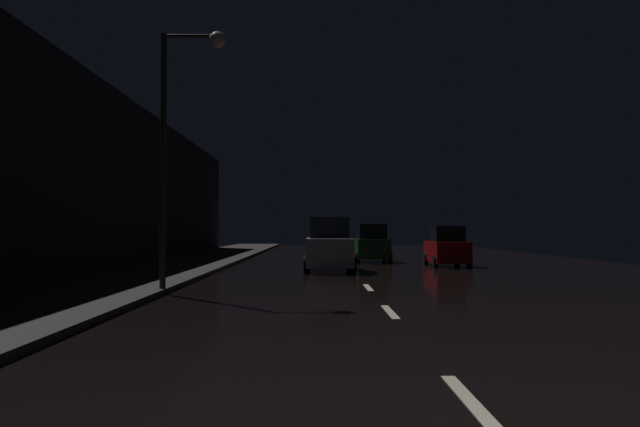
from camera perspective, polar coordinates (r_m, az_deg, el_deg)
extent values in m
cube|color=black|center=(28.04, 2.75, -4.86)|extent=(27.62, 84.00, 0.02)
cube|color=#33302D|center=(28.66, -12.68, -4.59)|extent=(4.40, 84.00, 0.15)
cube|color=black|center=(26.04, -19.90, 3.27)|extent=(0.80, 63.00, 7.54)
cube|color=beige|center=(6.84, 12.93, -15.61)|extent=(0.16, 2.20, 0.01)
cube|color=beige|center=(13.62, 6.10, -8.48)|extent=(0.16, 2.20, 0.01)
cube|color=beige|center=(19.16, 4.21, -6.43)|extent=(0.16, 2.20, 0.01)
cube|color=beige|center=(28.25, 2.73, -4.81)|extent=(0.16, 2.20, 0.01)
cylinder|color=#2D2D30|center=(17.67, -13.46, 4.24)|extent=(0.16, 0.16, 6.82)
cylinder|color=#2D2D30|center=(18.17, -11.17, 14.88)|extent=(1.40, 0.10, 0.10)
sphere|color=beige|center=(18.03, -8.91, 14.67)|extent=(0.44, 0.44, 0.44)
cube|color=silver|center=(26.60, 0.79, -3.35)|extent=(1.82, 4.24, 1.11)
cube|color=black|center=(26.74, 0.78, -1.24)|extent=(1.54, 2.12, 0.85)
cylinder|color=black|center=(25.17, 2.89, -4.50)|extent=(0.22, 0.65, 0.65)
cylinder|color=black|center=(25.14, -1.18, -4.51)|extent=(0.22, 0.65, 0.65)
cylinder|color=black|center=(28.13, 2.55, -4.17)|extent=(0.22, 0.65, 0.65)
cylinder|color=black|center=(28.10, -1.09, -4.18)|extent=(0.22, 0.65, 0.65)
sphere|color=white|center=(24.54, 2.05, -3.51)|extent=(0.18, 0.18, 0.18)
sphere|color=white|center=(24.52, -0.28, -3.51)|extent=(0.18, 0.18, 0.18)
sphere|color=red|center=(28.69, 1.71, -3.21)|extent=(0.18, 0.18, 0.18)
sphere|color=red|center=(28.67, -0.29, -3.21)|extent=(0.18, 0.18, 0.18)
cube|color=#0F3819|center=(34.30, 4.50, -3.03)|extent=(1.64, 3.83, 1.00)
cube|color=black|center=(34.15, 4.52, -1.56)|extent=(1.39, 1.91, 0.77)
cylinder|color=black|center=(35.59, 3.03, -3.64)|extent=(0.20, 0.58, 0.58)
cylinder|color=black|center=(35.72, 5.61, -3.63)|extent=(0.20, 0.58, 0.58)
cylinder|color=black|center=(32.92, 3.30, -3.82)|extent=(0.20, 0.58, 0.58)
cylinder|color=black|center=(33.06, 6.09, -3.81)|extent=(0.20, 0.58, 0.58)
sphere|color=slate|center=(36.13, 3.54, -2.95)|extent=(0.16, 0.16, 0.16)
sphere|color=slate|center=(36.20, 4.96, -2.94)|extent=(0.16, 0.16, 0.16)
sphere|color=red|center=(32.39, 3.99, -3.13)|extent=(0.16, 0.16, 0.16)
sphere|color=red|center=(32.47, 5.58, -3.12)|extent=(0.16, 0.16, 0.16)
cube|color=maroon|center=(30.82, 10.94, -3.28)|extent=(1.54, 3.60, 0.94)
cube|color=black|center=(30.68, 10.98, -1.73)|extent=(1.31, 1.80, 0.72)
cylinder|color=black|center=(31.94, 9.17, -3.91)|extent=(0.19, 0.55, 0.55)
cylinder|color=black|center=(32.22, 11.82, -3.88)|extent=(0.19, 0.55, 0.55)
cylinder|color=black|center=(29.46, 9.98, -4.12)|extent=(0.19, 0.55, 0.55)
cylinder|color=black|center=(29.77, 12.85, -4.08)|extent=(0.19, 0.55, 0.55)
sphere|color=slate|center=(32.48, 9.59, -3.18)|extent=(0.15, 0.15, 0.15)
sphere|color=slate|center=(32.63, 11.06, -3.17)|extent=(0.15, 0.15, 0.15)
sphere|color=red|center=(29.01, 10.80, -3.39)|extent=(0.15, 0.15, 0.15)
sphere|color=red|center=(29.19, 12.43, -3.37)|extent=(0.15, 0.15, 0.15)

